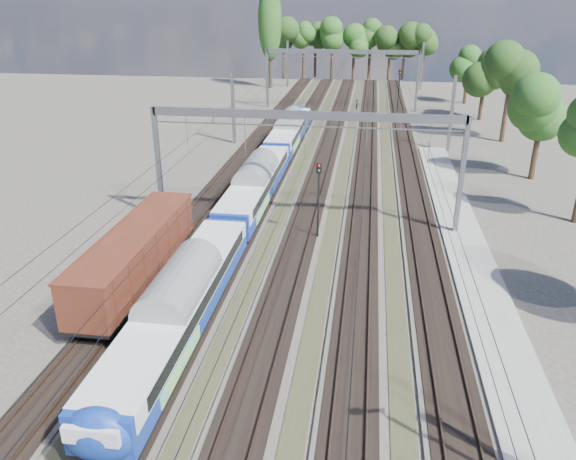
# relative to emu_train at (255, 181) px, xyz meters

# --- Properties ---
(track_bed) EXTENTS (21.00, 130.00, 0.34)m
(track_bed) POSITION_rel_emu_train_xyz_m (4.50, 11.69, -2.33)
(track_bed) COLOR #47423A
(track_bed) RESTS_ON ground
(platform) EXTENTS (3.00, 70.00, 0.30)m
(platform) POSITION_rel_emu_train_xyz_m (16.50, -13.31, -2.28)
(platform) COLOR gray
(platform) RESTS_ON ground
(catenary) EXTENTS (25.65, 130.00, 9.00)m
(catenary) POSITION_rel_emu_train_xyz_m (4.83, 19.38, 3.97)
(catenary) COLOR slate
(catenary) RESTS_ON ground
(tree_belt) EXTENTS (39.48, 101.83, 12.16)m
(tree_belt) POSITION_rel_emu_train_xyz_m (10.69, 58.66, 6.17)
(tree_belt) COLOR black
(tree_belt) RESTS_ON ground
(poplar) EXTENTS (4.40, 4.40, 19.04)m
(poplar) POSITION_rel_emu_train_xyz_m (-10.00, 64.69, 9.46)
(poplar) COLOR black
(poplar) RESTS_ON ground
(emu_train) EXTENTS (2.83, 59.81, 4.13)m
(emu_train) POSITION_rel_emu_train_xyz_m (0.00, 0.00, 0.00)
(emu_train) COLOR black
(emu_train) RESTS_ON ground
(freight_boxcar) EXTENTS (2.91, 14.07, 3.63)m
(freight_boxcar) POSITION_rel_emu_train_xyz_m (-4.50, -14.51, -0.22)
(freight_boxcar) COLOR black
(freight_boxcar) RESTS_ON ground
(worker) EXTENTS (0.46, 0.63, 1.60)m
(worker) POSITION_rel_emu_train_xyz_m (7.10, 44.84, -1.63)
(worker) COLOR black
(worker) RESTS_ON ground
(signal_near) EXTENTS (0.40, 0.36, 5.81)m
(signal_near) POSITION_rel_emu_train_xyz_m (5.80, -5.56, 1.25)
(signal_near) COLOR black
(signal_near) RESTS_ON ground
(signal_far) EXTENTS (0.46, 0.42, 6.52)m
(signal_far) POSITION_rel_emu_train_xyz_m (13.26, 43.22, 1.69)
(signal_far) COLOR black
(signal_far) RESTS_ON ground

